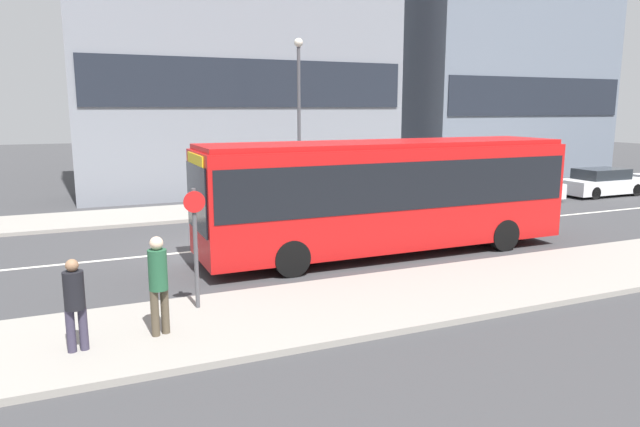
# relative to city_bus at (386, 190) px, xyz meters

# --- Properties ---
(ground_plane) EXTENTS (120.00, 120.00, 0.00)m
(ground_plane) POSITION_rel_city_bus_xyz_m (-4.69, 2.39, -1.90)
(ground_plane) COLOR #3A3A3D
(sidewalk_near) EXTENTS (44.00, 3.50, 0.13)m
(sidewalk_near) POSITION_rel_city_bus_xyz_m (-4.69, -3.86, -1.83)
(sidewalk_near) COLOR gray
(sidewalk_near) RESTS_ON ground_plane
(sidewalk_far) EXTENTS (44.00, 3.50, 0.13)m
(sidewalk_far) POSITION_rel_city_bus_xyz_m (-4.69, 8.64, -1.83)
(sidewalk_far) COLOR gray
(sidewalk_far) RESTS_ON ground_plane
(lane_centerline) EXTENTS (41.80, 0.16, 0.01)m
(lane_centerline) POSITION_rel_city_bus_xyz_m (-4.69, 2.39, -1.90)
(lane_centerline) COLOR silver
(lane_centerline) RESTS_ON ground_plane
(apartment_block_right_tower) EXTENTS (13.27, 6.48, 17.87)m
(apartment_block_right_tower) POSITION_rel_city_bus_xyz_m (16.99, 15.09, 7.03)
(apartment_block_right_tower) COLOR slate
(apartment_block_right_tower) RESTS_ON ground_plane
(city_bus) EXTENTS (11.06, 2.65, 3.30)m
(city_bus) POSITION_rel_city_bus_xyz_m (0.00, 0.00, 0.00)
(city_bus) COLOR red
(city_bus) RESTS_ON ground_plane
(parked_car_0) EXTENTS (4.50, 1.74, 1.27)m
(parked_car_0) POSITION_rel_city_bus_xyz_m (9.97, 5.66, -1.29)
(parked_car_0) COLOR silver
(parked_car_0) RESTS_ON ground_plane
(parked_car_1) EXTENTS (4.42, 1.76, 1.33)m
(parked_car_1) POSITION_rel_city_bus_xyz_m (15.47, 5.67, -1.27)
(parked_car_1) COLOR silver
(parked_car_1) RESTS_ON ground_plane
(pedestrian_near_stop) EXTENTS (0.35, 0.34, 1.63)m
(pedestrian_near_stop) POSITION_rel_city_bus_xyz_m (-8.47, -4.25, -0.85)
(pedestrian_near_stop) COLOR #383347
(pedestrian_near_stop) RESTS_ON sidewalk_near
(pedestrian_down_pavement) EXTENTS (0.34, 0.34, 1.85)m
(pedestrian_down_pavement) POSITION_rel_city_bus_xyz_m (-7.06, -4.08, -0.71)
(pedestrian_down_pavement) COLOR #4C4233
(pedestrian_down_pavement) RESTS_ON sidewalk_near
(bus_stop_sign) EXTENTS (0.44, 0.12, 2.52)m
(bus_stop_sign) POSITION_rel_city_bus_xyz_m (-6.14, -2.91, -0.29)
(bus_stop_sign) COLOR #4C4C51
(bus_stop_sign) RESTS_ON sidewalk_near
(street_lamp) EXTENTS (0.36, 0.36, 6.90)m
(street_lamp) POSITION_rel_city_bus_xyz_m (0.36, 7.89, 2.44)
(street_lamp) COLOR #4C4C51
(street_lamp) RESTS_ON sidewalk_far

